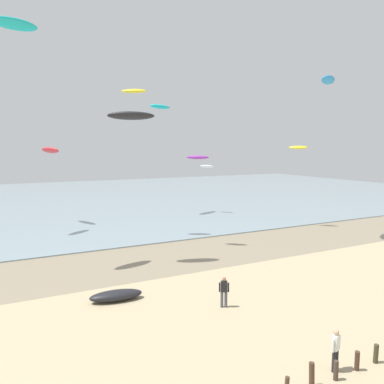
% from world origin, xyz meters
% --- Properties ---
extents(wet_sand_strip, '(120.00, 8.99, 0.01)m').
position_xyz_m(wet_sand_strip, '(0.00, 23.44, 0.00)').
color(wet_sand_strip, gray).
rests_on(wet_sand_strip, ground).
extents(sea, '(160.00, 70.00, 0.10)m').
position_xyz_m(sea, '(0.00, 62.93, 0.05)').
color(sea, '#7F939E').
rests_on(sea, ground).
extents(groyne_mid, '(14.42, 0.38, 0.97)m').
position_xyz_m(groyne_mid, '(5.72, 5.14, 0.41)').
color(groyne_mid, '#4D3D26').
rests_on(groyne_mid, ground).
extents(person_nearest_camera, '(0.50, 0.37, 1.71)m').
position_xyz_m(person_nearest_camera, '(5.58, 12.89, 0.92)').
color(person_nearest_camera, '#4C4C56').
rests_on(person_nearest_camera, ground).
extents(person_mid_beach, '(0.54, 0.32, 1.71)m').
position_xyz_m(person_mid_beach, '(6.09, 5.54, 0.92)').
color(person_mid_beach, '#232328').
rests_on(person_mid_beach, ground).
extents(grounded_kite, '(3.13, 1.43, 0.61)m').
position_xyz_m(grounded_kite, '(0.60, 16.58, 0.30)').
color(grounded_kite, black).
rests_on(grounded_kite, ground).
extents(kite_aloft_0, '(3.70, 2.53, 0.64)m').
position_xyz_m(kite_aloft_0, '(14.45, 42.16, 13.90)').
color(kite_aloft_0, '#19B2B7').
extents(kite_aloft_2, '(1.91, 1.87, 0.53)m').
position_xyz_m(kite_aloft_2, '(24.59, 27.99, 8.76)').
color(kite_aloft_2, yellow).
extents(kite_aloft_3, '(1.75, 2.07, 0.56)m').
position_xyz_m(kite_aloft_3, '(20.19, 40.26, 6.27)').
color(kite_aloft_3, white).
extents(kite_aloft_4, '(1.96, 1.84, 0.42)m').
position_xyz_m(kite_aloft_4, '(10.82, 25.53, 7.91)').
color(kite_aloft_4, purple).
extents(kite_aloft_7, '(2.26, 3.65, 0.97)m').
position_xyz_m(kite_aloft_7, '(0.94, 41.96, 8.45)').
color(kite_aloft_7, red).
extents(kite_aloft_8, '(2.51, 1.94, 0.55)m').
position_xyz_m(kite_aloft_8, '(7.15, 31.40, 14.05)').
color(kite_aloft_8, yellow).
extents(kite_aloft_9, '(3.43, 2.02, 0.93)m').
position_xyz_m(kite_aloft_9, '(-3.45, 25.25, 17.03)').
color(kite_aloft_9, '#19B2B7').
extents(kite_aloft_10, '(3.36, 2.63, 0.93)m').
position_xyz_m(kite_aloft_10, '(22.79, 22.35, 14.95)').
color(kite_aloft_10, '#2384D1').
extents(kite_aloft_11, '(3.63, 2.25, 0.81)m').
position_xyz_m(kite_aloft_11, '(3.96, 23.15, 11.07)').
color(kite_aloft_11, black).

